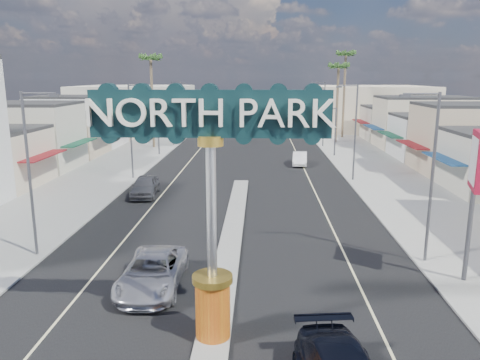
# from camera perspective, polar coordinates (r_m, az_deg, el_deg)

# --- Properties ---
(ground) EXTENTS (160.00, 160.00, 0.00)m
(ground) POSITION_cam_1_polar(r_m,az_deg,el_deg) (45.02, 0.22, 0.03)
(ground) COLOR gray
(ground) RESTS_ON ground
(road) EXTENTS (20.00, 120.00, 0.01)m
(road) POSITION_cam_1_polar(r_m,az_deg,el_deg) (45.02, 0.22, 0.04)
(road) COLOR black
(road) RESTS_ON ground
(median_island) EXTENTS (1.30, 30.00, 0.16)m
(median_island) POSITION_cam_1_polar(r_m,az_deg,el_deg) (29.60, -0.99, -6.54)
(median_island) COLOR gray
(median_island) RESTS_ON ground
(sidewalk_left) EXTENTS (8.00, 120.00, 0.12)m
(sidewalk_left) POSITION_cam_1_polar(r_m,az_deg,el_deg) (47.64, -16.86, 0.25)
(sidewalk_left) COLOR gray
(sidewalk_left) RESTS_ON ground
(sidewalk_right) EXTENTS (8.00, 120.00, 0.12)m
(sidewalk_right) POSITION_cam_1_polar(r_m,az_deg,el_deg) (46.63, 17.68, -0.06)
(sidewalk_right) COLOR gray
(sidewalk_right) RESTS_ON ground
(storefront_row_left) EXTENTS (12.00, 42.00, 6.00)m
(storefront_row_left) POSITION_cam_1_polar(r_m,az_deg,el_deg) (62.82, -21.83, 5.48)
(storefront_row_left) COLOR beige
(storefront_row_left) RESTS_ON ground
(storefront_row_right) EXTENTS (12.00, 42.00, 6.00)m
(storefront_row_right) POSITION_cam_1_polar(r_m,az_deg,el_deg) (61.51, 23.78, 5.18)
(storefront_row_right) COLOR #B7B29E
(storefront_row_right) RESTS_ON ground
(backdrop_far_left) EXTENTS (20.00, 20.00, 8.00)m
(backdrop_far_left) POSITION_cam_1_polar(r_m,az_deg,el_deg) (92.20, -12.61, 8.67)
(backdrop_far_left) COLOR #B7B29E
(backdrop_far_left) RESTS_ON ground
(backdrop_far_right) EXTENTS (20.00, 20.00, 8.00)m
(backdrop_far_right) POSITION_cam_1_polar(r_m,az_deg,el_deg) (91.39, 15.44, 8.49)
(backdrop_far_right) COLOR beige
(backdrop_far_right) RESTS_ON ground
(gateway_sign) EXTENTS (8.20, 1.50, 9.15)m
(gateway_sign) POSITION_cam_1_polar(r_m,az_deg,el_deg) (16.44, -3.54, -0.94)
(gateway_sign) COLOR red
(gateway_sign) RESTS_ON median_island
(traffic_signal_left) EXTENTS (5.09, 0.45, 6.00)m
(traffic_signal_left) POSITION_cam_1_polar(r_m,az_deg,el_deg) (59.18, -8.23, 7.10)
(traffic_signal_left) COLOR #47474C
(traffic_signal_left) RESTS_ON ground
(traffic_signal_right) EXTENTS (5.09, 0.45, 6.00)m
(traffic_signal_right) POSITION_cam_1_polar(r_m,az_deg,el_deg) (58.66, 9.83, 7.00)
(traffic_signal_right) COLOR #47474C
(traffic_signal_right) RESTS_ON ground
(streetlight_l_near) EXTENTS (2.03, 0.22, 9.00)m
(streetlight_l_near) POSITION_cam_1_polar(r_m,az_deg,el_deg) (27.23, -24.07, 1.53)
(streetlight_l_near) COLOR #47474C
(streetlight_l_near) RESTS_ON ground
(streetlight_l_mid) EXTENTS (2.03, 0.22, 9.00)m
(streetlight_l_mid) POSITION_cam_1_polar(r_m,az_deg,el_deg) (45.81, -13.01, 6.35)
(streetlight_l_mid) COLOR #47474C
(streetlight_l_mid) RESTS_ON ground
(streetlight_l_far) EXTENTS (2.03, 0.22, 9.00)m
(streetlight_l_far) POSITION_cam_1_polar(r_m,az_deg,el_deg) (67.19, -8.06, 8.42)
(streetlight_l_far) COLOR #47474C
(streetlight_l_far) RESTS_ON ground
(streetlight_r_near) EXTENTS (2.03, 0.22, 9.00)m
(streetlight_r_near) POSITION_cam_1_polar(r_m,az_deg,el_deg) (25.90, 22.12, 1.18)
(streetlight_r_near) COLOR #47474C
(streetlight_r_near) RESTS_ON ground
(streetlight_r_mid) EXTENTS (2.03, 0.22, 9.00)m
(streetlight_r_mid) POSITION_cam_1_polar(r_m,az_deg,el_deg) (45.03, 13.69, 6.21)
(streetlight_r_mid) COLOR #47474C
(streetlight_r_mid) RESTS_ON ground
(streetlight_r_far) EXTENTS (2.03, 0.22, 9.00)m
(streetlight_r_far) POSITION_cam_1_polar(r_m,az_deg,el_deg) (66.66, 10.07, 8.32)
(streetlight_r_far) COLOR #47474C
(streetlight_r_far) RESTS_ON ground
(palm_left_far) EXTENTS (2.60, 2.60, 13.10)m
(palm_left_far) POSITION_cam_1_polar(r_m,az_deg,el_deg) (65.61, -10.83, 13.85)
(palm_left_far) COLOR brown
(palm_left_far) RESTS_ON ground
(palm_right_mid) EXTENTS (2.60, 2.60, 12.10)m
(palm_right_mid) POSITION_cam_1_polar(r_m,az_deg,el_deg) (70.84, 11.93, 12.97)
(palm_right_mid) COLOR brown
(palm_right_mid) RESTS_ON ground
(palm_right_far) EXTENTS (2.60, 2.60, 14.10)m
(palm_right_far) POSITION_cam_1_polar(r_m,az_deg,el_deg) (77.12, 12.76, 14.20)
(palm_right_far) COLOR brown
(palm_right_far) RESTS_ON ground
(suv_left) EXTENTS (2.72, 5.83, 1.62)m
(suv_left) POSITION_cam_1_polar(r_m,az_deg,el_deg) (22.65, -10.62, -10.95)
(suv_left) COLOR silver
(suv_left) RESTS_ON ground
(car_parked_left) EXTENTS (2.38, 5.11, 1.69)m
(car_parked_left) POSITION_cam_1_polar(r_m,az_deg,el_deg) (39.57, -11.49, -0.72)
(car_parked_left) COLOR #5C5B60
(car_parked_left) RESTS_ON ground
(car_parked_right) EXTENTS (1.91, 4.53, 1.45)m
(car_parked_right) POSITION_cam_1_polar(r_m,az_deg,el_deg) (52.89, 7.29, 2.61)
(car_parked_right) COLOR white
(car_parked_right) RESTS_ON ground
(bank_pylon_sign) EXTENTS (0.89, 2.24, 7.21)m
(bank_pylon_sign) POSITION_cam_1_polar(r_m,az_deg,el_deg) (24.06, 26.81, 1.17)
(bank_pylon_sign) COLOR #47474C
(bank_pylon_sign) RESTS_ON sidewalk_right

